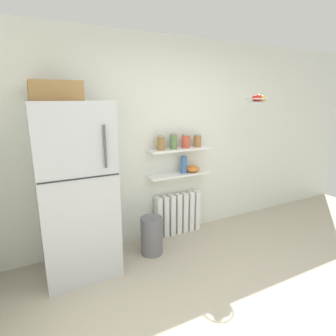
{
  "coord_description": "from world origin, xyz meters",
  "views": [
    {
      "loc": [
        -1.67,
        -1.22,
        1.84
      ],
      "look_at": [
        -0.2,
        1.6,
        1.05
      ],
      "focal_mm": 29.79,
      "sensor_mm": 36.0,
      "label": 1
    }
  ],
  "objects_px": {
    "refrigerator": "(75,187)",
    "shelf_bowl": "(193,169)",
    "storage_jar_1": "(174,141)",
    "hanging_fruit_basket": "(258,99)",
    "storage_jar_0": "(161,143)",
    "trash_bin": "(152,235)",
    "storage_jar_3": "(197,141)",
    "vase": "(184,165)",
    "storage_jar_2": "(186,141)",
    "radiator": "(178,214)"
  },
  "relations": [
    {
      "from": "storage_jar_3",
      "to": "shelf_bowl",
      "type": "distance_m",
      "value": 0.39
    },
    {
      "from": "storage_jar_1",
      "to": "vase",
      "type": "xyz_separation_m",
      "value": [
        0.16,
        0.0,
        -0.33
      ]
    },
    {
      "from": "storage_jar_1",
      "to": "shelf_bowl",
      "type": "distance_m",
      "value": 0.5
    },
    {
      "from": "refrigerator",
      "to": "radiator",
      "type": "xyz_separation_m",
      "value": [
        1.38,
        0.26,
        -0.66
      ]
    },
    {
      "from": "hanging_fruit_basket",
      "to": "trash_bin",
      "type": "bearing_deg",
      "value": 177.09
    },
    {
      "from": "storage_jar_1",
      "to": "storage_jar_2",
      "type": "height_order",
      "value": "storage_jar_1"
    },
    {
      "from": "refrigerator",
      "to": "storage_jar_3",
      "type": "relative_size",
      "value": 11.88
    },
    {
      "from": "vase",
      "to": "trash_bin",
      "type": "bearing_deg",
      "value": -154.67
    },
    {
      "from": "storage_jar_3",
      "to": "vase",
      "type": "relative_size",
      "value": 0.74
    },
    {
      "from": "trash_bin",
      "to": "shelf_bowl",
      "type": "bearing_deg",
      "value": 21.02
    },
    {
      "from": "storage_jar_2",
      "to": "refrigerator",
      "type": "bearing_deg",
      "value": -171.12
    },
    {
      "from": "refrigerator",
      "to": "storage_jar_2",
      "type": "xyz_separation_m",
      "value": [
        1.47,
        0.23,
        0.35
      ]
    },
    {
      "from": "storage_jar_2",
      "to": "shelf_bowl",
      "type": "height_order",
      "value": "storage_jar_2"
    },
    {
      "from": "refrigerator",
      "to": "trash_bin",
      "type": "height_order",
      "value": "refrigerator"
    },
    {
      "from": "refrigerator",
      "to": "trash_bin",
      "type": "bearing_deg",
      "value": -4.13
    },
    {
      "from": "storage_jar_0",
      "to": "hanging_fruit_basket",
      "type": "height_order",
      "value": "hanging_fruit_basket"
    },
    {
      "from": "storage_jar_1",
      "to": "refrigerator",
      "type": "bearing_deg",
      "value": -169.88
    },
    {
      "from": "trash_bin",
      "to": "refrigerator",
      "type": "bearing_deg",
      "value": 175.87
    },
    {
      "from": "vase",
      "to": "trash_bin",
      "type": "xyz_separation_m",
      "value": [
        -0.61,
        -0.29,
        -0.75
      ]
    },
    {
      "from": "shelf_bowl",
      "to": "trash_bin",
      "type": "bearing_deg",
      "value": -158.98
    },
    {
      "from": "storage_jar_1",
      "to": "hanging_fruit_basket",
      "type": "bearing_deg",
      "value": -19.36
    },
    {
      "from": "refrigerator",
      "to": "shelf_bowl",
      "type": "xyz_separation_m",
      "value": [
        1.58,
        0.23,
        -0.03
      ]
    },
    {
      "from": "storage_jar_1",
      "to": "trash_bin",
      "type": "distance_m",
      "value": 1.21
    },
    {
      "from": "radiator",
      "to": "trash_bin",
      "type": "height_order",
      "value": "radiator"
    },
    {
      "from": "storage_jar_1",
      "to": "vase",
      "type": "distance_m",
      "value": 0.36
    },
    {
      "from": "radiator",
      "to": "hanging_fruit_basket",
      "type": "bearing_deg",
      "value": -22.63
    },
    {
      "from": "trash_bin",
      "to": "storage_jar_3",
      "type": "bearing_deg",
      "value": 19.42
    },
    {
      "from": "storage_jar_1",
      "to": "trash_bin",
      "type": "height_order",
      "value": "storage_jar_1"
    },
    {
      "from": "storage_jar_0",
      "to": "storage_jar_1",
      "type": "relative_size",
      "value": 0.91
    },
    {
      "from": "storage_jar_2",
      "to": "storage_jar_1",
      "type": "bearing_deg",
      "value": 180.0
    },
    {
      "from": "storage_jar_1",
      "to": "storage_jar_0",
      "type": "bearing_deg",
      "value": 180.0
    },
    {
      "from": "refrigerator",
      "to": "storage_jar_0",
      "type": "bearing_deg",
      "value": 11.75
    },
    {
      "from": "storage_jar_0",
      "to": "trash_bin",
      "type": "distance_m",
      "value": 1.14
    },
    {
      "from": "hanging_fruit_basket",
      "to": "storage_jar_2",
      "type": "bearing_deg",
      "value": 156.91
    },
    {
      "from": "refrigerator",
      "to": "hanging_fruit_basket",
      "type": "xyz_separation_m",
      "value": [
        2.32,
        -0.14,
        0.89
      ]
    },
    {
      "from": "shelf_bowl",
      "to": "storage_jar_2",
      "type": "bearing_deg",
      "value": 180.0
    },
    {
      "from": "refrigerator",
      "to": "vase",
      "type": "bearing_deg",
      "value": 9.04
    },
    {
      "from": "refrigerator",
      "to": "storage_jar_1",
      "type": "xyz_separation_m",
      "value": [
        1.28,
        0.23,
        0.36
      ]
    },
    {
      "from": "trash_bin",
      "to": "storage_jar_1",
      "type": "bearing_deg",
      "value": 32.49
    },
    {
      "from": "storage_jar_0",
      "to": "storage_jar_1",
      "type": "distance_m",
      "value": 0.18
    },
    {
      "from": "refrigerator",
      "to": "radiator",
      "type": "relative_size",
      "value": 2.98
    },
    {
      "from": "shelf_bowl",
      "to": "radiator",
      "type": "bearing_deg",
      "value": 171.74
    },
    {
      "from": "storage_jar_0",
      "to": "refrigerator",
      "type": "bearing_deg",
      "value": -168.25
    },
    {
      "from": "storage_jar_0",
      "to": "storage_jar_1",
      "type": "xyz_separation_m",
      "value": [
        0.18,
        0.0,
        0.01
      ]
    },
    {
      "from": "storage_jar_3",
      "to": "trash_bin",
      "type": "xyz_separation_m",
      "value": [
        -0.82,
        -0.29,
        -1.06
      ]
    },
    {
      "from": "storage_jar_1",
      "to": "storage_jar_2",
      "type": "distance_m",
      "value": 0.18
    },
    {
      "from": "refrigerator",
      "to": "trash_bin",
      "type": "xyz_separation_m",
      "value": [
        0.83,
        -0.06,
        -0.72
      ]
    },
    {
      "from": "refrigerator",
      "to": "storage_jar_3",
      "type": "bearing_deg",
      "value": 7.91
    },
    {
      "from": "radiator",
      "to": "storage_jar_0",
      "type": "bearing_deg",
      "value": -173.76
    },
    {
      "from": "storage_jar_1",
      "to": "hanging_fruit_basket",
      "type": "height_order",
      "value": "hanging_fruit_basket"
    }
  ]
}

